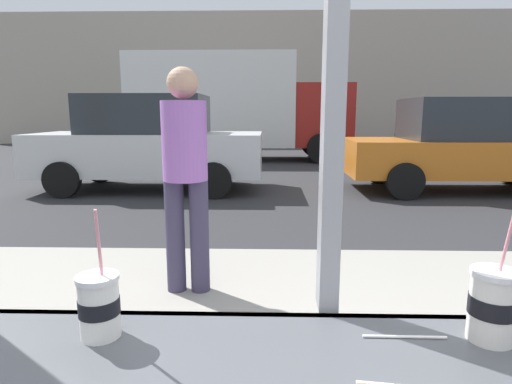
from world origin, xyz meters
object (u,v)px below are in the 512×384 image
box_truck (234,105)px  pedestrian (185,167)px  parked_car_orange (467,145)px  soda_cup_right (99,305)px  soda_cup_left (493,304)px  parked_car_white (149,143)px

box_truck → pedestrian: box_truck is taller
parked_car_orange → pedestrian: bearing=-130.5°
soda_cup_right → parked_car_orange: (4.14, 7.19, -0.16)m
box_truck → parked_car_orange: bearing=-48.9°
soda_cup_left → parked_car_orange: bearing=65.6°
soda_cup_left → parked_car_orange: (3.25, 7.18, -0.17)m
parked_car_white → parked_car_orange: parked_car_white is taller
parked_car_white → parked_car_orange: 6.04m
box_truck → pedestrian: (0.47, -10.61, -0.65)m
box_truck → soda_cup_left: bearing=-83.0°
parked_car_orange → box_truck: 7.38m
soda_cup_right → parked_car_white: parked_car_white is taller
soda_cup_right → pedestrian: bearing=95.6°
soda_cup_left → box_truck: box_truck is taller
parked_car_white → pedestrian: (1.69, -5.09, 0.18)m
soda_cup_right → parked_car_white: 7.44m
parked_car_orange → box_truck: box_truck is taller
soda_cup_right → parked_car_orange: bearing=60.1°
soda_cup_left → pedestrian: bearing=117.5°
soda_cup_right → box_truck: (-0.68, 12.71, 0.70)m
parked_car_white → box_truck: bearing=77.5°
parked_car_white → parked_car_orange: bearing=0.0°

